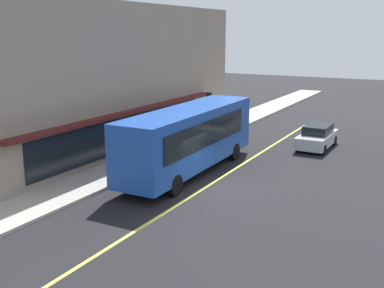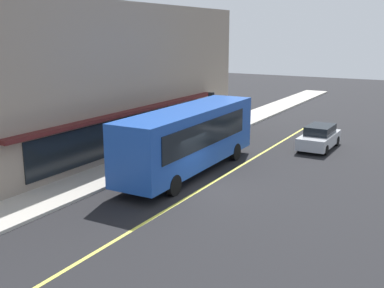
# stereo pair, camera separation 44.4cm
# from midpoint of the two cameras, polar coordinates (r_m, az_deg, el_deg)

# --- Properties ---
(ground) EXTENTS (120.00, 120.00, 0.00)m
(ground) POSITION_cam_midpoint_polar(r_m,az_deg,el_deg) (22.66, 2.04, -5.41)
(ground) COLOR black
(sidewalk) EXTENTS (80.00, 2.71, 0.15)m
(sidewalk) POSITION_cam_midpoint_polar(r_m,az_deg,el_deg) (25.45, -8.67, -3.24)
(sidewalk) COLOR #B2ADA3
(sidewalk) RESTS_ON ground
(lane_centre_stripe) EXTENTS (36.00, 0.16, 0.01)m
(lane_centre_stripe) POSITION_cam_midpoint_polar(r_m,az_deg,el_deg) (22.66, 2.04, -5.40)
(lane_centre_stripe) COLOR #D8D14C
(lane_centre_stripe) RESTS_ON ground
(storefront_building) EXTENTS (27.07, 9.94, 9.13)m
(storefront_building) POSITION_cam_midpoint_polar(r_m,az_deg,el_deg) (30.81, -14.24, 7.94)
(storefront_building) COLOR gray
(storefront_building) RESTS_ON ground
(bus) EXTENTS (11.17, 2.74, 3.50)m
(bus) POSITION_cam_midpoint_polar(r_m,az_deg,el_deg) (24.59, 0.25, 0.93)
(bus) COLOR #1E4CAD
(bus) RESTS_ON ground
(traffic_light) EXTENTS (0.30, 0.52, 3.20)m
(traffic_light) POSITION_cam_midpoint_polar(r_m,az_deg,el_deg) (32.28, 2.81, 4.96)
(traffic_light) COLOR #2D2D33
(traffic_light) RESTS_ON sidewalk
(car_silver) EXTENTS (4.32, 1.89, 1.52)m
(car_silver) POSITION_cam_midpoint_polar(r_m,az_deg,el_deg) (31.18, 15.81, 0.79)
(car_silver) COLOR #B7BABF
(car_silver) RESTS_ON ground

